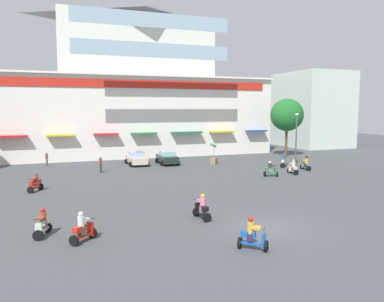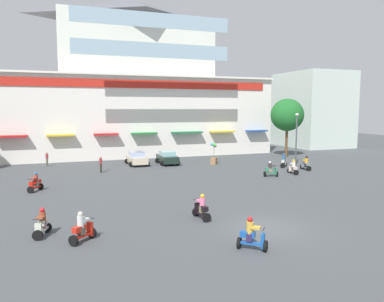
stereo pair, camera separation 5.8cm
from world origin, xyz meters
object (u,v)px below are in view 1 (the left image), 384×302
scooter_rider_6 (43,225)px  scooter_rider_0 (202,209)px  scooter_rider_1 (284,161)px  plaza_tree_1 (287,115)px  parked_car_0 (137,158)px  scooter_rider_9 (252,236)px  streetlamp_near (296,135)px  balloon_vendor_cart (214,156)px  scooter_rider_4 (306,164)px  pedestrian_0 (47,158)px  scooter_rider_8 (35,183)px  scooter_rider_2 (271,170)px  pedestrian_1 (101,163)px  scooter_rider_5 (83,229)px  parked_car_1 (167,158)px  scooter_rider_3 (293,168)px

scooter_rider_6 → scooter_rider_0: bearing=0.0°
scooter_rider_6 → scooter_rider_1: bearing=31.9°
plaza_tree_1 → parked_car_0: plaza_tree_1 is taller
scooter_rider_6 → plaza_tree_1: bearing=37.4°
scooter_rider_1 → scooter_rider_9: 25.34m
scooter_rider_9 → streetlamp_near: streetlamp_near is taller
parked_car_0 → balloon_vendor_cart: bearing=-16.4°
scooter_rider_4 → scooter_rider_9: (-16.21, -17.89, 0.03)m
pedestrian_0 → scooter_rider_8: bearing=-92.0°
parked_car_0 → scooter_rider_9: (-0.12, -27.48, -0.12)m
scooter_rider_2 → scooter_rider_9: scooter_rider_9 is taller
scooter_rider_9 → parked_car_0: bearing=89.8°
scooter_rider_2 → pedestrian_0: pedestrian_0 is taller
plaza_tree_1 → pedestrian_1: bearing=-170.2°
scooter_rider_2 → scooter_rider_5: (-17.96, -12.17, 0.01)m
scooter_rider_4 → streetlamp_near: streetlamp_near is taller
parked_car_1 → streetlamp_near: bearing=-24.6°
parked_car_0 → scooter_rider_2: size_ratio=2.75×
scooter_rider_1 → balloon_vendor_cart: (-6.43, 4.62, 0.32)m
plaza_tree_1 → scooter_rider_3: plaza_tree_1 is taller
parked_car_0 → scooter_rider_5: bearing=-107.2°
pedestrian_0 → streetlamp_near: 28.24m
scooter_rider_3 → scooter_rider_8: bearing=179.5°
scooter_rider_3 → streetlamp_near: size_ratio=0.25×
pedestrian_1 → scooter_rider_3: bearing=-22.2°
scooter_rider_5 → pedestrian_0: (-2.33, 26.41, 0.29)m
scooter_rider_2 → scooter_rider_4: 5.88m
scooter_rider_4 → pedestrian_1: pedestrian_1 is taller
scooter_rider_0 → scooter_rider_2: (11.16, 10.60, -0.01)m
scooter_rider_5 → scooter_rider_8: 13.13m
parked_car_0 → pedestrian_0: pedestrian_0 is taller
scooter_rider_1 → scooter_rider_6: (-24.25, -15.10, -0.03)m
scooter_rider_4 → scooter_rider_8: size_ratio=0.99×
scooter_rider_1 → scooter_rider_8: size_ratio=1.03×
scooter_rider_2 → scooter_rider_3: bearing=9.0°
scooter_rider_8 → scooter_rider_9: (10.06, -16.49, 0.01)m
scooter_rider_0 → scooter_rider_6: (-8.68, -0.00, -0.03)m
parked_car_1 → streetlamp_near: 14.92m
scooter_rider_6 → pedestrian_1: bearing=75.3°
parked_car_1 → scooter_rider_8: scooter_rider_8 is taller
parked_car_0 → scooter_rider_5: 24.93m
scooter_rider_8 → scooter_rider_9: scooter_rider_9 is taller
scooter_rider_9 → scooter_rider_8: bearing=121.4°
parked_car_1 → scooter_rider_4: (12.62, -8.92, -0.16)m
scooter_rider_2 → streetlamp_near: size_ratio=0.25×
plaza_tree_1 → scooter_rider_2: plaza_tree_1 is taller
scooter_rider_2 → pedestrian_1: 16.91m
scooter_rider_4 → scooter_rider_5: bearing=-148.8°
scooter_rider_3 → scooter_rider_4: bearing=31.0°
scooter_rider_6 → balloon_vendor_cart: (17.82, 19.72, 0.35)m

